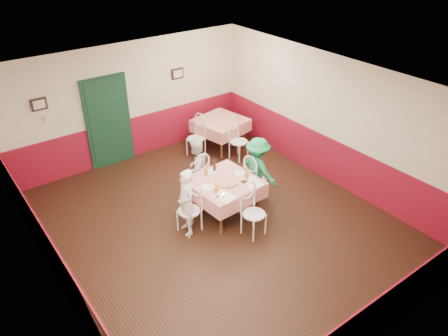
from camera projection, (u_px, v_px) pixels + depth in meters
floor at (218, 224)px, 8.47m from camera, size 7.00×7.00×0.00m
ceiling at (217, 86)px, 7.05m from camera, size 7.00×7.00×0.00m
back_wall at (130, 102)px, 10.18m from camera, size 6.00×0.10×2.80m
front_wall at (384, 275)px, 5.33m from camera, size 6.00×0.10×2.80m
left_wall at (47, 223)px, 6.22m from camera, size 0.10×7.00×2.80m
right_wall at (331, 120)px, 9.30m from camera, size 0.10×7.00×2.80m
wainscot_back at (134, 137)px, 10.63m from camera, size 6.00×0.03×1.00m
wainscot_front at (371, 324)px, 5.80m from camera, size 6.00×0.03×1.00m
wainscot_left at (60, 270)px, 6.68m from camera, size 0.03×7.00×1.00m
wainscot_right at (326, 158)px, 9.74m from camera, size 0.03×7.00×1.00m
door at (109, 123)px, 10.02m from camera, size 0.96×0.06×2.10m
picture_left at (39, 104)px, 8.90m from camera, size 0.32×0.03×0.26m
picture_right at (178, 74)px, 10.59m from camera, size 0.32×0.03×0.26m
thermostat at (47, 119)px, 9.12m from camera, size 0.10×0.03×0.10m
main_table at (224, 197)px, 8.60m from camera, size 1.30×1.30×0.77m
second_table at (221, 134)px, 11.09m from camera, size 1.32×1.32×0.77m
chair_left at (189, 211)px, 8.09m from camera, size 0.49×0.49×0.90m
chair_right at (255, 180)px, 9.03m from camera, size 0.47×0.47×0.90m
chair_far at (198, 177)px, 9.12m from camera, size 0.45×0.45×0.90m
chair_near at (254, 214)px, 8.00m from camera, size 0.46×0.46×0.90m
chair_second_a at (196, 139)px, 10.66m from camera, size 0.49×0.49×0.90m
chair_second_b at (239, 142)px, 10.53m from camera, size 0.49×0.49×0.90m
pizza at (226, 182)px, 8.35m from camera, size 0.47×0.47×0.03m
plate_left at (207, 187)px, 8.19m from camera, size 0.27×0.27×0.01m
plate_right at (241, 174)px, 8.63m from camera, size 0.27×0.27×0.01m
plate_far at (211, 172)px, 8.68m from camera, size 0.27×0.27×0.01m
glass_a at (217, 191)px, 7.98m from camera, size 0.08×0.08×0.15m
glass_b at (247, 175)px, 8.45m from camera, size 0.08×0.08×0.14m
glass_c at (206, 172)px, 8.57m from camera, size 0.08×0.08×0.14m
beer_bottle at (214, 166)px, 8.67m from camera, size 0.07×0.07×0.23m
shaker_a at (223, 197)px, 7.86m from camera, size 0.04×0.04×0.09m
shaker_b at (224, 195)px, 7.89m from camera, size 0.04×0.04×0.09m
shaker_c at (217, 196)px, 7.89m from camera, size 0.04×0.04×0.09m
menu_left at (225, 196)px, 7.95m from camera, size 0.37×0.45×0.00m
menu_right at (252, 182)px, 8.37m from camera, size 0.35×0.44×0.00m
wallet at (244, 181)px, 8.37m from camera, size 0.12×0.10×0.02m
diner_left at (186, 203)px, 7.96m from camera, size 0.39×0.53×1.32m
diner_far at (196, 168)px, 9.05m from camera, size 0.75×0.66×1.30m
diner_right at (257, 169)px, 8.94m from camera, size 0.66×0.96×1.38m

